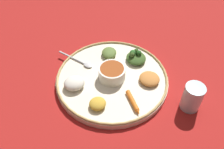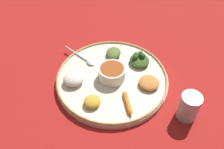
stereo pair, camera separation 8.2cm
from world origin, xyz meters
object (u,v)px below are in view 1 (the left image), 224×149
center_bowl (112,73)px  greens_pile (136,57)px  spoon (81,62)px  carrot_near_spoon (133,102)px  drinking_glass (192,99)px

center_bowl → greens_pile: bearing=101.1°
spoon → carrot_near_spoon: (0.25, 0.05, 0.00)m
spoon → drinking_glass: drinking_glass is taller
greens_pile → center_bowl: bearing=-78.9°
center_bowl → spoon: center_bowl is taller
center_bowl → carrot_near_spoon: 0.13m
center_bowl → spoon: bearing=-156.8°
spoon → center_bowl: bearing=23.2°
center_bowl → greens_pile: size_ratio=0.99×
greens_pile → drinking_glass: 0.25m
greens_pile → carrot_near_spoon: (0.15, -0.13, -0.01)m
greens_pile → drinking_glass: drinking_glass is taller
center_bowl → carrot_near_spoon: size_ratio=0.98×
carrot_near_spoon → drinking_glass: size_ratio=1.02×
spoon → greens_pile: 0.20m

